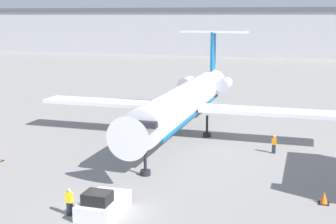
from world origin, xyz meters
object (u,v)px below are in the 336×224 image
object	(u,v)px
worker_near_tug	(69,201)
worker_by_wing	(274,144)
pushback_tug	(103,204)
traffic_cone_right	(324,198)
airplane_main	(185,101)

from	to	relation	value
worker_near_tug	worker_by_wing	size ratio (longest dim) A/B	1.07
pushback_tug	worker_by_wing	distance (m)	18.47
worker_near_tug	traffic_cone_right	xyz separation A→B (m)	(14.84, 6.41, -0.52)
worker_by_wing	traffic_cone_right	distance (m)	11.33
worker_near_tug	traffic_cone_right	world-z (taller)	worker_near_tug
worker_near_tug	traffic_cone_right	size ratio (longest dim) A/B	2.12
worker_by_wing	pushback_tug	bearing A→B (deg)	-119.29
airplane_main	worker_near_tug	bearing A→B (deg)	-95.52
worker_by_wing	airplane_main	bearing A→B (deg)	161.64
worker_near_tug	worker_by_wing	world-z (taller)	worker_near_tug
worker_near_tug	traffic_cone_right	bearing A→B (deg)	23.37
worker_near_tug	pushback_tug	bearing A→B (deg)	26.18
airplane_main	pushback_tug	xyz separation A→B (m)	(-0.12, -19.07, -3.14)
worker_by_wing	traffic_cone_right	xyz separation A→B (m)	(3.99, -10.59, -0.45)
pushback_tug	worker_near_tug	world-z (taller)	worker_near_tug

